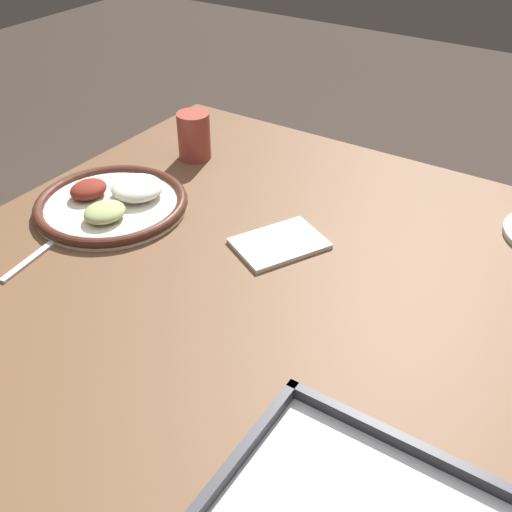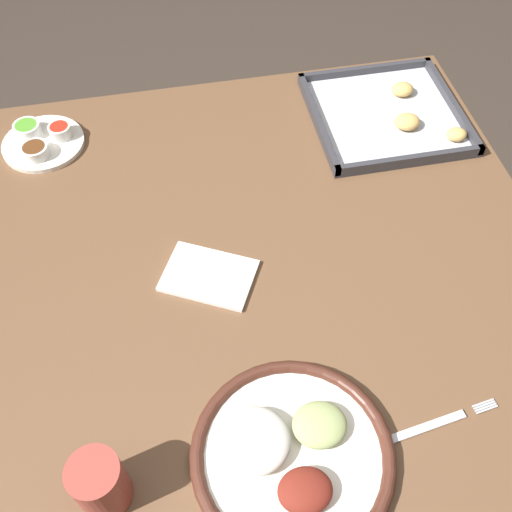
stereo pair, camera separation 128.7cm
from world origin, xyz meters
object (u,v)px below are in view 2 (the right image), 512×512
(fork, at_px, (423,428))
(saucer_plate, at_px, (41,141))
(baking_tray, at_px, (389,115))
(dinner_plate, at_px, (291,454))
(napkin, at_px, (209,276))
(drinking_cup, at_px, (100,483))

(fork, relative_size, saucer_plate, 1.32)
(fork, relative_size, baking_tray, 0.71)
(dinner_plate, bearing_deg, napkin, 101.38)
(drinking_cup, distance_m, napkin, 0.38)
(fork, relative_size, drinking_cup, 2.15)
(saucer_plate, bearing_deg, baking_tray, -4.65)
(napkin, bearing_deg, baking_tray, 37.26)
(baking_tray, bearing_deg, saucer_plate, 175.35)
(baking_tray, relative_size, napkin, 1.68)
(saucer_plate, relative_size, baking_tray, 0.54)
(baking_tray, height_order, napkin, baking_tray)
(dinner_plate, distance_m, baking_tray, 0.75)
(dinner_plate, distance_m, fork, 0.20)
(saucer_plate, bearing_deg, dinner_plate, -64.08)
(baking_tray, xyz_separation_m, napkin, (-0.43, -0.33, -0.01))
(drinking_cup, xyz_separation_m, napkin, (0.19, 0.32, -0.05))
(fork, bearing_deg, napkin, 121.18)
(fork, xyz_separation_m, saucer_plate, (-0.54, 0.71, 0.01))
(fork, bearing_deg, baking_tray, 67.50)
(dinner_plate, xyz_separation_m, fork, (0.20, 0.00, -0.01))
(drinking_cup, bearing_deg, fork, 0.36)
(baking_tray, bearing_deg, fork, -104.73)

